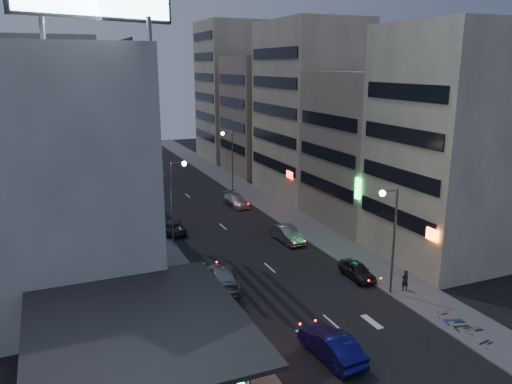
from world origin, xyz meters
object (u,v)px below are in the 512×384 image
parked_car_right_mid (287,234)px  scooter_silver_b (445,305)px  road_car_silver (222,276)px  scooter_black_b (469,318)px  parked_car_right_near (357,270)px  road_car_blue (331,345)px  person (405,280)px  scooter_blue (462,311)px  parked_car_left (173,227)px  scooter_black_a (488,332)px  scooter_silver_a (479,319)px  parked_car_right_far (236,200)px

parked_car_right_mid → scooter_silver_b: bearing=-81.2°
road_car_silver → scooter_black_b: size_ratio=3.28×
parked_car_right_near → road_car_silver: size_ratio=0.70×
road_car_blue → scooter_silver_b: size_ratio=3.11×
parked_car_right_near → road_car_blue: size_ratio=0.79×
road_car_blue → person: person is taller
scooter_blue → road_car_silver: bearing=66.8°
road_car_silver → scooter_blue: size_ratio=2.91×
parked_car_right_near → parked_car_left: bearing=125.5°
parked_car_right_mid → road_car_blue: bearing=-112.1°
parked_car_right_mid → scooter_black_b: size_ratio=2.70×
scooter_black_a → scooter_blue: size_ratio=0.83×
parked_car_left → scooter_blue: 28.71m
person → scooter_silver_a: bearing=102.9°
parked_car_right_near → parked_car_right_mid: size_ratio=0.85×
road_car_blue → person: 11.13m
road_car_blue → person: size_ratio=3.06×
scooter_blue → scooter_silver_b: bearing=29.1°
parked_car_right_near → parked_car_right_mid: 10.02m
parked_car_right_far → person: bearing=-84.5°
person → scooter_black_a: 7.67m
scooter_black_a → scooter_black_b: (0.29, 1.84, 0.04)m
scooter_silver_b → parked_car_right_near: bearing=16.8°
scooter_silver_a → scooter_silver_b: scooter_silver_a is taller
parked_car_right_near → parked_car_right_mid: parked_car_right_mid is taller
person → scooter_silver_a: (0.89, -6.26, -0.26)m
parked_car_left → person: 24.03m
scooter_black_a → scooter_silver_b: bearing=-11.3°
scooter_silver_b → scooter_black_a: bearing=176.8°
parked_car_right_far → scooter_silver_b: 31.10m
parked_car_right_far → scooter_black_b: 33.18m
road_car_silver → parked_car_right_mid: bearing=-130.7°
scooter_black_a → scooter_black_b: size_ratio=0.93×
road_car_silver → parked_car_right_near: bearing=176.5°
parked_car_right_far → scooter_black_a: parked_car_right_far is taller
parked_car_right_far → scooter_blue: size_ratio=2.56×
road_car_silver → scooter_silver_b: 16.27m
parked_car_right_near → road_car_silver: road_car_silver is taller
person → scooter_black_b: person is taller
parked_car_right_far → road_car_blue: road_car_blue is taller
parked_car_right_mid → road_car_blue: size_ratio=0.93×
parked_car_right_near → scooter_black_b: bearing=-73.4°
parked_car_left → scooter_blue: bearing=120.8°
parked_car_right_near → parked_car_left: size_ratio=0.85×
parked_car_right_mid → scooter_silver_b: (3.63, -17.15, -0.15)m
parked_car_right_near → scooter_silver_b: parked_car_right_near is taller
parked_car_right_mid → road_car_blue: 19.91m
parked_car_left → scooter_black_b: size_ratio=2.71×
road_car_silver → scooter_silver_a: bearing=148.1°
parked_car_right_near → road_car_silver: 10.91m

